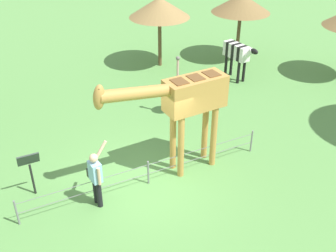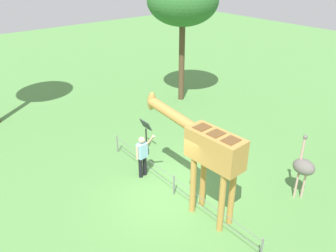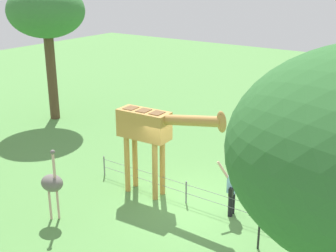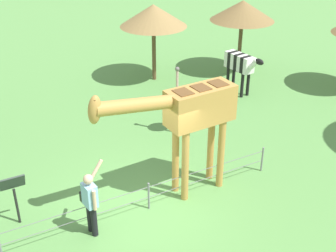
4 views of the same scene
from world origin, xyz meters
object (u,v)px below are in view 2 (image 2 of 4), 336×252
Objects in this scene: visitor at (143,154)px; info_sign at (146,129)px; giraffe at (206,149)px; ostrich at (304,167)px; tree_east at (183,1)px.

info_sign is (1.41, -1.16, 0.05)m from visitor.
giraffe is 2.83× the size of info_sign.
ostrich is (-4.17, -3.22, 0.27)m from visitor.
tree_east is (4.63, -5.82, 4.17)m from visitor.
tree_east is (8.80, -2.60, 3.90)m from ostrich.
info_sign is at bearing -11.49° from giraffe.
visitor is at bearing 128.49° from tree_east.
info_sign is at bearing 20.25° from ostrich.
giraffe is at bearing 143.18° from tree_east.
giraffe is 0.59× the size of tree_east.
ostrich is at bearing -116.65° from giraffe.
tree_east reaches higher than giraffe.
ostrich is at bearing -142.37° from visitor.
tree_east reaches higher than visitor.
info_sign is (5.58, 2.06, -0.23)m from ostrich.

